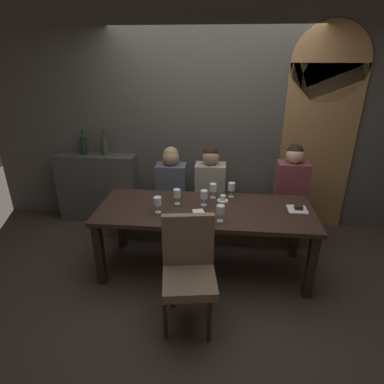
{
  "coord_description": "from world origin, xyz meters",
  "views": [
    {
      "loc": [
        0.15,
        -2.91,
        2.19
      ],
      "look_at": [
        -0.15,
        0.18,
        0.84
      ],
      "focal_mm": 29.66,
      "sensor_mm": 36.0,
      "label": 1
    }
  ],
  "objects_px": {
    "banquette_bench": "(208,220)",
    "wine_glass_near_left": "(177,194)",
    "diner_bearded": "(210,178)",
    "wine_bottle_pale_label": "(105,146)",
    "chair_near_side": "(189,265)",
    "wine_glass_far_right": "(204,195)",
    "dessert_plate": "(298,209)",
    "espresso_cup": "(223,199)",
    "diner_far_end": "(292,179)",
    "dining_table": "(205,216)",
    "wine_glass_center_back": "(232,187)",
    "diner_redhead": "(171,178)",
    "wine_glass_near_right": "(158,202)",
    "wine_glass_end_left": "(213,188)",
    "wine_glass_center_front": "(221,210)",
    "wine_bottle_dark_red": "(84,145)"
  },
  "relations": [
    {
      "from": "wine_glass_end_left",
      "to": "wine_glass_far_right",
      "type": "height_order",
      "value": "same"
    },
    {
      "from": "banquette_bench",
      "to": "dessert_plate",
      "type": "relative_size",
      "value": 13.16
    },
    {
      "from": "diner_redhead",
      "to": "wine_glass_center_front",
      "type": "distance_m",
      "value": 1.14
    },
    {
      "from": "diner_far_end",
      "to": "wine_glass_near_right",
      "type": "bearing_deg",
      "value": -150.77
    },
    {
      "from": "diner_bearded",
      "to": "dessert_plate",
      "type": "bearing_deg",
      "value": -34.62
    },
    {
      "from": "wine_glass_near_left",
      "to": "wine_glass_far_right",
      "type": "bearing_deg",
      "value": -0.69
    },
    {
      "from": "dining_table",
      "to": "wine_bottle_dark_red",
      "type": "height_order",
      "value": "wine_bottle_dark_red"
    },
    {
      "from": "chair_near_side",
      "to": "diner_bearded",
      "type": "height_order",
      "value": "diner_bearded"
    },
    {
      "from": "wine_bottle_pale_label",
      "to": "wine_glass_far_right",
      "type": "relative_size",
      "value": 1.99
    },
    {
      "from": "chair_near_side",
      "to": "wine_glass_far_right",
      "type": "bearing_deg",
      "value": 84.68
    },
    {
      "from": "wine_glass_near_left",
      "to": "wine_glass_near_right",
      "type": "height_order",
      "value": "same"
    },
    {
      "from": "wine_bottle_pale_label",
      "to": "dessert_plate",
      "type": "distance_m",
      "value": 2.57
    },
    {
      "from": "wine_bottle_dark_red",
      "to": "diner_bearded",
      "type": "bearing_deg",
      "value": -12.47
    },
    {
      "from": "diner_redhead",
      "to": "diner_far_end",
      "type": "height_order",
      "value": "diner_far_end"
    },
    {
      "from": "diner_far_end",
      "to": "wine_bottle_pale_label",
      "type": "height_order",
      "value": "wine_bottle_pale_label"
    },
    {
      "from": "chair_near_side",
      "to": "wine_glass_near_left",
      "type": "height_order",
      "value": "chair_near_side"
    },
    {
      "from": "chair_near_side",
      "to": "dessert_plate",
      "type": "height_order",
      "value": "chair_near_side"
    },
    {
      "from": "banquette_bench",
      "to": "wine_glass_far_right",
      "type": "xyz_separation_m",
      "value": [
        -0.02,
        -0.62,
        0.63
      ]
    },
    {
      "from": "chair_near_side",
      "to": "wine_glass_center_back",
      "type": "relative_size",
      "value": 5.98
    },
    {
      "from": "wine_glass_center_front",
      "to": "wine_glass_end_left",
      "type": "xyz_separation_m",
      "value": [
        -0.09,
        0.53,
        0.0
      ]
    },
    {
      "from": "dining_table",
      "to": "wine_glass_center_back",
      "type": "xyz_separation_m",
      "value": [
        0.27,
        0.32,
        0.2
      ]
    },
    {
      "from": "wine_glass_near_left",
      "to": "espresso_cup",
      "type": "bearing_deg",
      "value": 14.26
    },
    {
      "from": "wine_glass_far_right",
      "to": "wine_bottle_dark_red",
      "type": "bearing_deg",
      "value": 149.45
    },
    {
      "from": "wine_glass_far_right",
      "to": "dining_table",
      "type": "bearing_deg",
      "value": -78.31
    },
    {
      "from": "diner_bearded",
      "to": "wine_glass_center_back",
      "type": "distance_m",
      "value": 0.45
    },
    {
      "from": "diner_bearded",
      "to": "dessert_plate",
      "type": "xyz_separation_m",
      "value": [
        0.92,
        -0.63,
        -0.05
      ]
    },
    {
      "from": "wine_bottle_dark_red",
      "to": "wine_glass_center_back",
      "type": "distance_m",
      "value": 2.11
    },
    {
      "from": "wine_glass_center_back",
      "to": "wine_glass_far_right",
      "type": "distance_m",
      "value": 0.38
    },
    {
      "from": "diner_bearded",
      "to": "wine_bottle_pale_label",
      "type": "xyz_separation_m",
      "value": [
        -1.42,
        0.38,
        0.26
      ]
    },
    {
      "from": "diner_bearded",
      "to": "wine_bottle_dark_red",
      "type": "bearing_deg",
      "value": 167.53
    },
    {
      "from": "dining_table",
      "to": "wine_glass_far_right",
      "type": "bearing_deg",
      "value": 101.69
    },
    {
      "from": "diner_redhead",
      "to": "wine_glass_center_front",
      "type": "relative_size",
      "value": 4.45
    },
    {
      "from": "diner_far_end",
      "to": "wine_glass_near_right",
      "type": "relative_size",
      "value": 4.93
    },
    {
      "from": "wine_glass_far_right",
      "to": "wine_glass_near_left",
      "type": "bearing_deg",
      "value": 179.31
    },
    {
      "from": "wine_glass_center_back",
      "to": "wine_glass_far_right",
      "type": "relative_size",
      "value": 1.0
    },
    {
      "from": "diner_bearded",
      "to": "wine_glass_far_right",
      "type": "bearing_deg",
      "value": -93.58
    },
    {
      "from": "dining_table",
      "to": "wine_glass_end_left",
      "type": "height_order",
      "value": "wine_glass_end_left"
    },
    {
      "from": "wine_glass_end_left",
      "to": "wine_glass_far_right",
      "type": "relative_size",
      "value": 1.0
    },
    {
      "from": "banquette_bench",
      "to": "wine_glass_near_left",
      "type": "bearing_deg",
      "value": -115.72
    },
    {
      "from": "wine_bottle_dark_red",
      "to": "diner_redhead",
      "type": "bearing_deg",
      "value": -16.58
    },
    {
      "from": "wine_glass_center_back",
      "to": "wine_bottle_pale_label",
      "type": "bearing_deg",
      "value": 155.93
    },
    {
      "from": "diner_redhead",
      "to": "wine_glass_near_left",
      "type": "relative_size",
      "value": 4.45
    },
    {
      "from": "diner_redhead",
      "to": "wine_glass_far_right",
      "type": "bearing_deg",
      "value": -54.64
    },
    {
      "from": "wine_glass_center_back",
      "to": "chair_near_side",
      "type": "bearing_deg",
      "value": -109.16
    },
    {
      "from": "wine_glass_far_right",
      "to": "diner_redhead",
      "type": "bearing_deg",
      "value": 125.36
    },
    {
      "from": "wine_glass_far_right",
      "to": "espresso_cup",
      "type": "relative_size",
      "value": 1.37
    },
    {
      "from": "wine_glass_near_right",
      "to": "dessert_plate",
      "type": "xyz_separation_m",
      "value": [
        1.4,
        0.19,
        -0.1
      ]
    },
    {
      "from": "diner_bearded",
      "to": "wine_glass_near_right",
      "type": "height_order",
      "value": "diner_bearded"
    },
    {
      "from": "chair_near_side",
      "to": "espresso_cup",
      "type": "height_order",
      "value": "chair_near_side"
    },
    {
      "from": "wine_glass_near_left",
      "to": "dining_table",
      "type": "bearing_deg",
      "value": -15.17
    }
  ]
}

